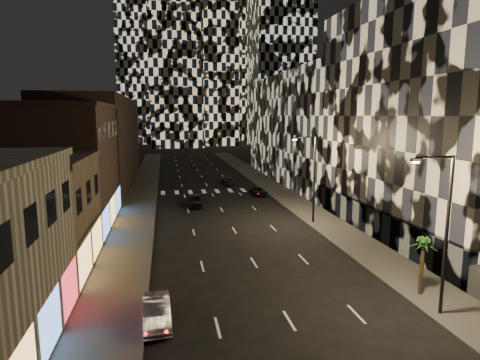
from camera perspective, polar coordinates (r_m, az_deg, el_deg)
name	(u,v)px	position (r m, az deg, el deg)	size (l,w,h in m)	color
sidewalk_left	(142,193)	(59.96, -13.77, -1.82)	(4.00, 120.00, 0.15)	#47443F
sidewalk_right	(275,189)	(62.09, 4.99, -1.21)	(4.00, 120.00, 0.15)	#47443F
curb_left	(157,193)	(59.88, -11.76, -1.76)	(0.20, 120.00, 0.15)	#4C4C47
curb_right	(262,189)	(61.56, 3.10, -1.28)	(0.20, 120.00, 0.15)	#4C4C47
retail_tan	(15,219)	(32.43, -29.31, -4.92)	(10.00, 10.00, 8.00)	#7E654C
retail_brown	(59,168)	(43.91, -24.37, 1.51)	(10.00, 15.00, 12.00)	#4D362C
retail_filler_left	(100,142)	(69.74, -19.32, 5.18)	(10.00, 40.00, 14.00)	#4D362C
midrise_right	(454,118)	(42.55, 28.18, 7.79)	(16.00, 25.00, 22.00)	#232326
midrise_base	(372,221)	(39.46, 18.32, -5.58)	(0.60, 25.00, 3.00)	#383838
midrise_filler_right	(321,128)	(70.97, 11.42, 7.19)	(16.00, 40.00, 18.00)	#232326
tower_right_mid	(281,4)	(154.61, 5.82, 23.65)	(20.00, 20.00, 100.00)	black
tower_center_low	(174,10)	(153.23, -9.34, 22.75)	(18.00, 18.00, 95.00)	black
streetlight_near	(443,224)	(24.67, 26.95, -5.64)	(2.55, 0.25, 9.00)	black
streetlight_far	(312,173)	(41.96, 10.23, 0.97)	(2.55, 0.25, 9.00)	black
car_silver_parked	(157,312)	(23.38, -11.76, -17.87)	(1.45, 4.15, 1.37)	gray
car_dark_midlane	(195,201)	(50.15, -6.42, -2.93)	(1.82, 4.53, 1.54)	black
car_dark_oncoming	(228,181)	(66.30, -1.79, -0.07)	(1.63, 4.02, 1.17)	black
car_dark_rightlane	(259,191)	(57.08, 2.65, -1.63)	(1.81, 3.93, 1.09)	black
palm_tree	(423,247)	(27.48, 24.62, -8.71)	(1.86, 1.88, 3.69)	#47331E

